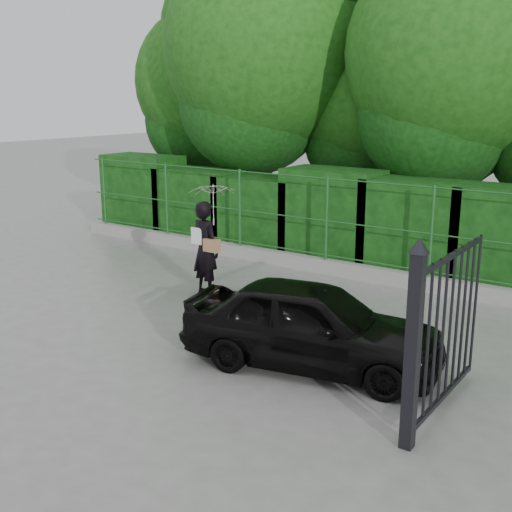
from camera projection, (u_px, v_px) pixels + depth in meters
The scene contains 8 objects.
ground at pixel (170, 329), 10.56m from camera, with size 80.00×80.00×0.00m, color gray.
kerb at pixel (309, 263), 14.09m from camera, with size 14.00×0.25×0.30m, color #9E9E99.
fence at pixel (319, 218), 13.71m from camera, with size 14.13×0.06×1.80m.
hedge at pixel (333, 219), 14.67m from camera, with size 14.20×1.20×2.13m.
trees at pixel (426, 56), 14.92m from camera, with size 17.10×6.15×8.08m.
gate at pixel (429, 333), 7.13m from camera, with size 0.22×2.33×2.36m.
woman at pixel (209, 226), 12.06m from camera, with size 0.95×0.88×2.16m.
car at pixel (312, 325), 8.99m from camera, with size 1.48×3.67×1.25m, color black.
Camera 1 is at (6.88, -7.31, 3.76)m, focal length 45.00 mm.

